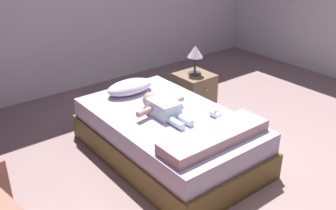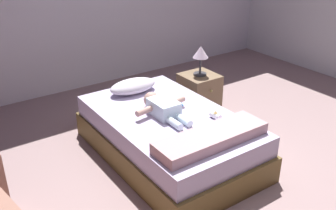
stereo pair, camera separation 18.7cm
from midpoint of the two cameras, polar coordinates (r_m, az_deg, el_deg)
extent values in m
plane|color=gray|center=(3.42, 10.82, -12.03)|extent=(8.00, 8.00, 0.00)
cube|color=brown|center=(3.72, -1.44, -5.86)|extent=(1.10, 1.82, 0.25)
cube|color=#BCB0D3|center=(3.61, -1.48, -2.85)|extent=(1.06, 1.75, 0.19)
ellipsoid|color=silver|center=(4.02, -7.01, 2.67)|extent=(0.51, 0.28, 0.14)
cube|color=white|center=(3.53, -2.15, -0.45)|extent=(0.20, 0.29, 0.14)
sphere|color=tan|center=(3.69, -4.09, 0.72)|extent=(0.15, 0.15, 0.15)
cylinder|color=tan|center=(3.47, -5.00, -1.01)|extent=(0.18, 0.08, 0.06)
cylinder|color=tan|center=(3.66, -0.26, 0.56)|extent=(0.18, 0.08, 0.06)
cylinder|color=white|center=(3.35, -0.47, -2.68)|extent=(0.06, 0.20, 0.06)
cylinder|color=white|center=(3.41, 0.89, -2.18)|extent=(0.06, 0.20, 0.06)
cube|color=#308ADE|center=(3.80, 0.27, 0.40)|extent=(0.06, 0.14, 0.01)
cube|color=white|center=(3.85, -0.08, 0.99)|extent=(0.02, 0.03, 0.01)
cube|color=#7B6246|center=(4.59, 2.73, 1.91)|extent=(0.40, 0.40, 0.45)
sphere|color=tan|center=(4.40, 4.57, 2.23)|extent=(0.03, 0.03, 0.03)
cylinder|color=#333338|center=(4.50, 2.80, 4.68)|extent=(0.15, 0.15, 0.02)
cylinder|color=#333338|center=(4.46, 2.82, 5.95)|extent=(0.02, 0.02, 0.19)
cone|color=silver|center=(4.41, 2.87, 7.95)|extent=(0.18, 0.18, 0.14)
cube|color=#BE9498|center=(3.13, 5.26, -4.68)|extent=(0.99, 0.30, 0.10)
cylinder|color=white|center=(3.52, 5.58, -1.44)|extent=(0.06, 0.11, 0.06)
cone|color=#E9BD69|center=(3.50, 5.60, -0.87)|extent=(0.04, 0.04, 0.02)
camera|label=1|loc=(0.09, -91.52, -0.72)|focal=41.06mm
camera|label=2|loc=(0.09, 88.48, 0.72)|focal=41.06mm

